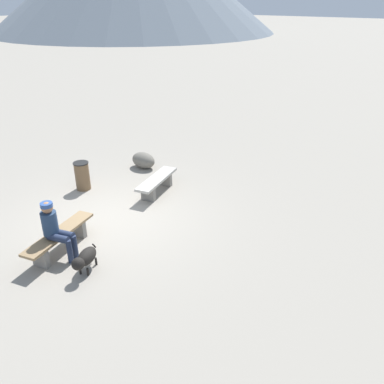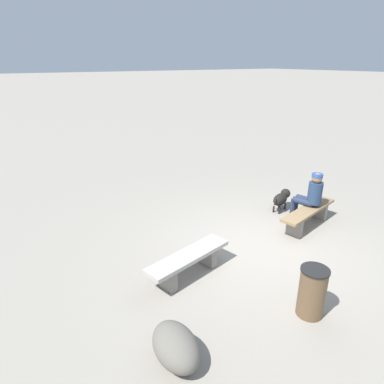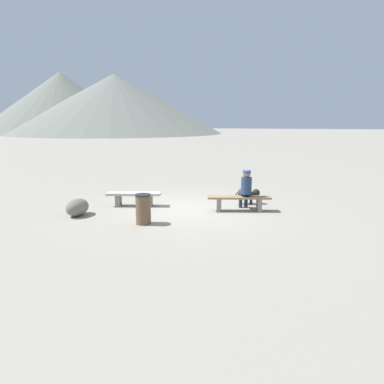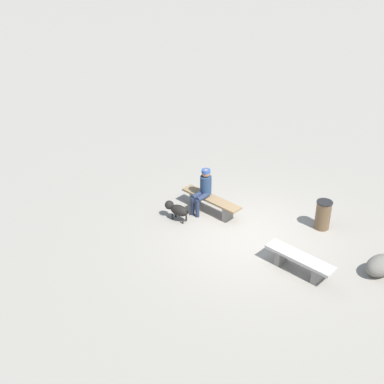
{
  "view_description": "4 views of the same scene",
  "coord_description": "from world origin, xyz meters",
  "px_view_note": "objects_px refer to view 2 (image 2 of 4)",
  "views": [
    {
      "loc": [
        5.6,
        6.43,
        4.82
      ],
      "look_at": [
        -1.17,
        1.61,
        0.72
      ],
      "focal_mm": 37.19,
      "sensor_mm": 36.0,
      "label": 1
    },
    {
      "loc": [
        -4.46,
        -4.31,
        3.58
      ],
      "look_at": [
        -0.43,
        2.0,
        0.64
      ],
      "focal_mm": 31.68,
      "sensor_mm": 36.0,
      "label": 2
    },
    {
      "loc": [
        2.63,
        -10.34,
        2.68
      ],
      "look_at": [
        -0.01,
        0.43,
        0.45
      ],
      "focal_mm": 33.68,
      "sensor_mm": 36.0,
      "label": 3
    },
    {
      "loc": [
        -8.42,
        7.4,
        7.49
      ],
      "look_at": [
        1.39,
        0.84,
        0.9
      ],
      "focal_mm": 48.62,
      "sensor_mm": 36.0,
      "label": 4
    }
  ],
  "objects_px": {
    "bench_right": "(308,214)",
    "boulder": "(176,346)",
    "bench_left": "(188,261)",
    "seated_person": "(310,194)",
    "trash_bin": "(312,292)",
    "dog": "(281,198)"
  },
  "relations": [
    {
      "from": "bench_right",
      "to": "boulder",
      "type": "height_order",
      "value": "boulder"
    },
    {
      "from": "boulder",
      "to": "bench_right",
      "type": "bearing_deg",
      "value": 20.15
    },
    {
      "from": "bench_left",
      "to": "bench_right",
      "type": "relative_size",
      "value": 0.92
    },
    {
      "from": "bench_left",
      "to": "boulder",
      "type": "distance_m",
      "value": 1.84
    },
    {
      "from": "seated_person",
      "to": "trash_bin",
      "type": "relative_size",
      "value": 1.57
    },
    {
      "from": "trash_bin",
      "to": "boulder",
      "type": "bearing_deg",
      "value": 171.13
    },
    {
      "from": "bench_right",
      "to": "dog",
      "type": "distance_m",
      "value": 1.01
    },
    {
      "from": "seated_person",
      "to": "boulder",
      "type": "height_order",
      "value": "seated_person"
    },
    {
      "from": "seated_person",
      "to": "trash_bin",
      "type": "xyz_separation_m",
      "value": [
        -2.45,
        -2.09,
        -0.32
      ]
    },
    {
      "from": "bench_right",
      "to": "trash_bin",
      "type": "bearing_deg",
      "value": -152.2
    },
    {
      "from": "bench_left",
      "to": "boulder",
      "type": "height_order",
      "value": "boulder"
    },
    {
      "from": "bench_left",
      "to": "seated_person",
      "type": "xyz_separation_m",
      "value": [
        3.46,
        0.29,
        0.41
      ]
    },
    {
      "from": "bench_left",
      "to": "bench_right",
      "type": "distance_m",
      "value": 3.3
    },
    {
      "from": "bench_right",
      "to": "seated_person",
      "type": "bearing_deg",
      "value": 27.68
    },
    {
      "from": "bench_right",
      "to": "dog",
      "type": "relative_size",
      "value": 2.43
    },
    {
      "from": "bench_right",
      "to": "seated_person",
      "type": "xyz_separation_m",
      "value": [
        0.17,
        0.14,
        0.4
      ]
    },
    {
      "from": "bench_left",
      "to": "trash_bin",
      "type": "relative_size",
      "value": 2.21
    },
    {
      "from": "bench_right",
      "to": "boulder",
      "type": "distance_m",
      "value": 4.69
    },
    {
      "from": "seated_person",
      "to": "boulder",
      "type": "bearing_deg",
      "value": -174.32
    },
    {
      "from": "trash_bin",
      "to": "dog",
      "type": "bearing_deg",
      "value": 50.02
    },
    {
      "from": "bench_left",
      "to": "bench_right",
      "type": "bearing_deg",
      "value": -10.28
    },
    {
      "from": "bench_left",
      "to": "trash_bin",
      "type": "bearing_deg",
      "value": -73.29
    }
  ]
}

